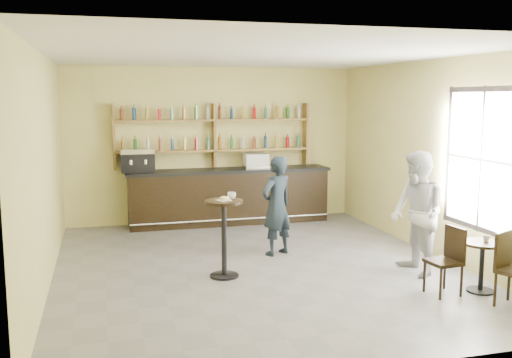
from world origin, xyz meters
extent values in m
plane|color=slate|center=(0.00, 0.00, 0.00)|extent=(7.00, 7.00, 0.00)
plane|color=white|center=(0.00, 0.00, 3.20)|extent=(7.00, 7.00, 0.00)
plane|color=#D1C776|center=(0.00, 3.50, 1.60)|extent=(7.00, 0.00, 7.00)
plane|color=#D1C776|center=(0.00, -3.50, 1.60)|extent=(7.00, 0.00, 7.00)
plane|color=#D1C776|center=(-3.00, 0.00, 1.60)|extent=(0.00, 7.00, 7.00)
plane|color=#D1C776|center=(3.00, 0.00, 1.60)|extent=(0.00, 7.00, 7.00)
plane|color=white|center=(2.99, -1.20, 1.70)|extent=(0.00, 2.00, 2.00)
cube|color=white|center=(-0.58, -0.32, 1.13)|extent=(0.23, 0.23, 0.00)
torus|color=gold|center=(-0.57, -0.33, 1.16)|extent=(0.17, 0.17, 0.05)
imported|color=white|center=(-0.44, -0.22, 1.18)|extent=(0.14, 0.14, 0.09)
imported|color=black|center=(0.50, 0.61, 0.82)|extent=(0.71, 0.62, 1.64)
imported|color=white|center=(2.65, -1.86, 0.73)|extent=(0.10, 0.10, 0.09)
imported|color=#A6A7AB|center=(2.16, -0.95, 0.91)|extent=(0.71, 0.90, 1.82)
camera|label=1|loc=(-2.23, -8.17, 2.59)|focal=40.00mm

